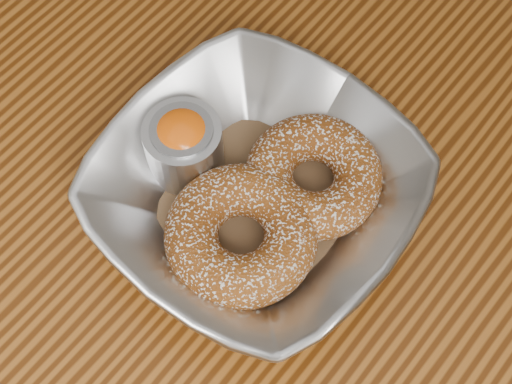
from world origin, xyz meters
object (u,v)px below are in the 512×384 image
Objects in this scene: table at (128,269)px; donut_back at (313,176)px; donut_front at (241,235)px; serving_bowl at (256,193)px; ramekin at (184,145)px.

donut_back is at bearing 48.35° from table.
donut_back is 0.93× the size of donut_front.
table is 0.17m from serving_bowl.
ramekin reaches higher than serving_bowl.
donut_back is 0.07m from donut_front.
donut_front reaches higher than donut_back.
serving_bowl is 0.03m from donut_front.
donut_back is at bearing 57.73° from serving_bowl.
table is at bearing -153.63° from donut_front.
donut_front is (-0.01, -0.07, 0.00)m from donut_back.
donut_front is at bearing -98.79° from donut_back.
donut_front is (0.09, 0.05, 0.13)m from table.
table is 0.20m from donut_back.
donut_front is 1.88× the size of ramekin.
ramekin is at bearing 77.87° from table.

